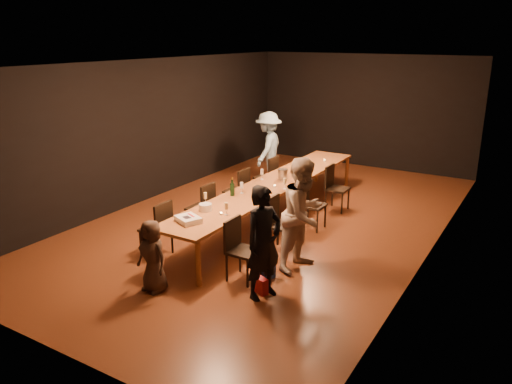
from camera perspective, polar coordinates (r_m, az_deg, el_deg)
The scene contains 30 objects.
ground at distance 9.82m, azimuth 1.92°, elevation -3.18°, with size 10.00×10.00×0.00m, color #462111.
room_shell at distance 9.29m, azimuth 2.05°, elevation 8.88°, with size 6.04×10.04×3.02m.
table at distance 9.60m, azimuth 1.96°, elevation 0.74°, with size 0.90×6.00×0.75m.
chair_right_0 at distance 7.34m, azimuth -1.43°, elevation -6.70°, with size 0.42×0.42×0.93m, color black, non-canonical shape.
chair_right_1 at distance 8.29m, azimuth 3.03°, elevation -3.77°, with size 0.42×0.42×0.93m, color black, non-canonical shape.
chair_right_2 at distance 9.31m, azimuth 6.52°, elevation -1.44°, with size 0.42×0.42×0.93m, color black, non-canonical shape.
chair_right_3 at distance 10.36m, azimuth 9.31°, elevation 0.42°, with size 0.42×0.42×0.93m, color black, non-canonical shape.
chair_left_0 at distance 8.30m, azimuth -11.41°, elevation -4.08°, with size 0.42×0.42×0.93m, color black, non-canonical shape.
chair_left_1 at distance 9.16m, azimuth -6.39°, elevation -1.75°, with size 0.42×0.42×0.93m, color black, non-canonical shape.
chair_left_2 at distance 10.09m, azimuth -2.27°, elevation 0.18°, with size 0.42×0.42×0.93m, color black, non-canonical shape.
chair_left_3 at distance 11.07m, azimuth 1.13°, elevation 1.77°, with size 0.42×0.42×0.93m, color black, non-canonical shape.
woman_birthday at distance 6.75m, azimuth 0.87°, elevation -5.81°, with size 0.58×0.38×1.60m, color black.
woman_tan at distance 7.59m, azimuth 5.45°, elevation -2.53°, with size 0.86×0.67×1.76m, color tan.
man_blue at distance 11.98m, azimuth 1.40°, elevation 5.02°, with size 1.13×0.65×1.75m, color #84AFCD.
child at distance 7.16m, azimuth -11.76°, elevation -7.17°, with size 0.51×0.33×1.05m, color #412F24.
gift_bag_red at distance 7.11m, azimuth 0.60°, elevation -10.66°, with size 0.20×0.11×0.23m, color red.
gift_bag_blue at distance 7.56m, azimuth 1.27°, elevation -8.64°, with size 0.23×0.15×0.29m, color #2A50B7.
birthday_cake at distance 7.67m, azimuth -7.76°, elevation -3.12°, with size 0.46×0.42×0.09m.
plate_stack at distance 8.11m, azimuth -5.81°, elevation -1.75°, with size 0.21×0.21×0.12m, color silver.
champagne_bottle at distance 8.80m, azimuth -2.73°, elevation 0.64°, with size 0.08×0.08×0.34m, color black, non-canonical shape.
ice_bucket at distance 9.80m, azimuth 3.09°, elevation 2.02°, with size 0.19×0.19×0.21m, color #A3A3A7.
wineglass_0 at distance 8.41m, azimuth -5.81°, elevation -0.72°, with size 0.06×0.06×0.21m, color beige, non-canonical shape.
wineglass_1 at distance 7.88m, azimuth -3.41°, elevation -1.94°, with size 0.06×0.06×0.21m, color beige, non-canonical shape.
wineglass_2 at distance 8.95m, azimuth -1.65°, elevation 0.49°, with size 0.06×0.06×0.21m, color silver, non-canonical shape.
wineglass_3 at distance 9.21m, azimuth 3.30°, elevation 0.97°, with size 0.06×0.06×0.21m, color beige, non-canonical shape.
wineglass_4 at distance 9.81m, azimuth 0.68°, elevation 2.05°, with size 0.06×0.06×0.21m, color silver, non-canonical shape.
wineglass_5 at distance 10.21m, azimuth 5.23°, elevation 2.60°, with size 0.06×0.06×0.21m, color silver, non-canonical shape.
tealight_near at distance 7.93m, azimuth -4.00°, elevation -2.50°, with size 0.05×0.05×0.03m, color #B2B7B2.
tealight_mid at distance 9.34m, azimuth 2.15°, elevation 0.66°, with size 0.05×0.05×0.03m, color #B2B7B2.
tealight_far at distance 11.36m, azimuth 7.86°, elevation 3.58°, with size 0.05×0.05×0.03m, color #B2B7B2.
Camera 1 is at (4.45, -8.03, 3.48)m, focal length 35.00 mm.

